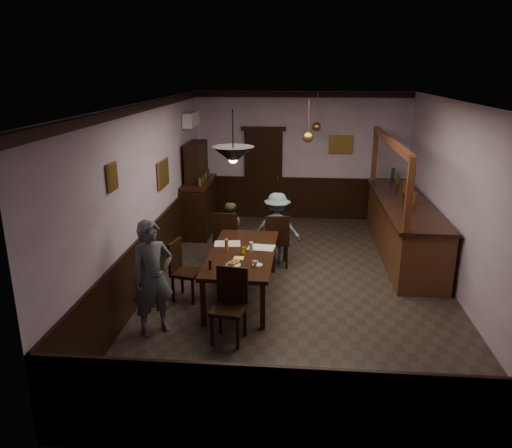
# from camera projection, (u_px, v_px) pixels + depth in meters

# --- Properties ---
(room) EXTENTS (5.01, 8.01, 3.01)m
(room) POSITION_uv_depth(u_px,v_px,m) (301.00, 199.00, 7.98)
(room) COLOR #2D2621
(room) RESTS_ON ground
(dining_table) EXTENTS (1.04, 2.22, 0.75)m
(dining_table) POSITION_uv_depth(u_px,v_px,m) (242.00, 256.00, 7.82)
(dining_table) COLOR black
(dining_table) RESTS_ON ground
(chair_far_left) EXTENTS (0.48, 0.48, 1.03)m
(chair_far_left) POSITION_uv_depth(u_px,v_px,m) (227.00, 236.00, 9.10)
(chair_far_left) COLOR black
(chair_far_left) RESTS_ON ground
(chair_far_right) EXTENTS (0.49, 0.49, 1.00)m
(chair_far_right) POSITION_uv_depth(u_px,v_px,m) (277.00, 239.00, 9.02)
(chair_far_right) COLOR black
(chair_far_right) RESTS_ON ground
(chair_near) EXTENTS (0.49, 0.49, 0.99)m
(chair_near) POSITION_uv_depth(u_px,v_px,m) (230.00, 301.00, 6.61)
(chair_near) COLOR black
(chair_near) RESTS_ON ground
(chair_side) EXTENTS (0.49, 0.49, 0.95)m
(chair_side) POSITION_uv_depth(u_px,v_px,m) (182.00, 268.00, 7.79)
(chair_side) COLOR black
(chair_side) RESTS_ON ground
(person_standing) EXTENTS (0.70, 0.66, 1.61)m
(person_standing) POSITION_uv_depth(u_px,v_px,m) (153.00, 278.00, 6.70)
(person_standing) COLOR #545860
(person_standing) RESTS_ON ground
(person_seated_left) EXTENTS (0.63, 0.54, 1.12)m
(person_seated_left) POSITION_uv_depth(u_px,v_px,m) (229.00, 231.00, 9.37)
(person_seated_left) COLOR brown
(person_seated_left) RESTS_ON ground
(person_seated_right) EXTENTS (0.91, 0.59, 1.33)m
(person_seated_right) POSITION_uv_depth(u_px,v_px,m) (277.00, 228.00, 9.25)
(person_seated_right) COLOR slate
(person_seated_right) RESTS_ON ground
(newspaper_left) EXTENTS (0.45, 0.35, 0.01)m
(newspaper_left) POSITION_uv_depth(u_px,v_px,m) (227.00, 244.00, 8.15)
(newspaper_left) COLOR silver
(newspaper_left) RESTS_ON dining_table
(newspaper_right) EXTENTS (0.45, 0.35, 0.01)m
(newspaper_right) POSITION_uv_depth(u_px,v_px,m) (261.00, 247.00, 7.98)
(newspaper_right) COLOR silver
(newspaper_right) RESTS_ON dining_table
(napkin) EXTENTS (0.15, 0.15, 0.00)m
(napkin) POSITION_uv_depth(u_px,v_px,m) (239.00, 258.00, 7.54)
(napkin) COLOR #EDE357
(napkin) RESTS_ON dining_table
(saucer) EXTENTS (0.15, 0.15, 0.01)m
(saucer) POSITION_uv_depth(u_px,v_px,m) (257.00, 265.00, 7.27)
(saucer) COLOR white
(saucer) RESTS_ON dining_table
(coffee_cup) EXTENTS (0.08, 0.08, 0.07)m
(coffee_cup) POSITION_uv_depth(u_px,v_px,m) (255.00, 263.00, 7.21)
(coffee_cup) COLOR white
(coffee_cup) RESTS_ON saucer
(pastry_plate) EXTENTS (0.22, 0.22, 0.01)m
(pastry_plate) POSITION_uv_depth(u_px,v_px,m) (233.00, 265.00, 7.26)
(pastry_plate) COLOR white
(pastry_plate) RESTS_ON dining_table
(pastry_ring_a) EXTENTS (0.13, 0.13, 0.04)m
(pastry_ring_a) POSITION_uv_depth(u_px,v_px,m) (232.00, 263.00, 7.25)
(pastry_ring_a) COLOR #C68C47
(pastry_ring_a) RESTS_ON pastry_plate
(pastry_ring_b) EXTENTS (0.13, 0.13, 0.04)m
(pastry_ring_b) POSITION_uv_depth(u_px,v_px,m) (236.00, 261.00, 7.32)
(pastry_ring_b) COLOR #C68C47
(pastry_ring_b) RESTS_ON pastry_plate
(soda_can) EXTENTS (0.07, 0.07, 0.12)m
(soda_can) POSITION_uv_depth(u_px,v_px,m) (244.00, 251.00, 7.68)
(soda_can) COLOR #EDAC13
(soda_can) RESTS_ON dining_table
(beer_glass) EXTENTS (0.06, 0.06, 0.20)m
(beer_glass) POSITION_uv_depth(u_px,v_px,m) (227.00, 245.00, 7.80)
(beer_glass) COLOR #BF721E
(beer_glass) RESTS_ON dining_table
(water_glass) EXTENTS (0.06, 0.06, 0.15)m
(water_glass) POSITION_uv_depth(u_px,v_px,m) (251.00, 247.00, 7.81)
(water_glass) COLOR silver
(water_glass) RESTS_ON dining_table
(pepper_mill) EXTENTS (0.04, 0.04, 0.14)m
(pepper_mill) POSITION_uv_depth(u_px,v_px,m) (210.00, 265.00, 7.10)
(pepper_mill) COLOR black
(pepper_mill) RESTS_ON dining_table
(sideboard) EXTENTS (0.54, 1.51, 2.00)m
(sideboard) POSITION_uv_depth(u_px,v_px,m) (199.00, 197.00, 10.92)
(sideboard) COLOR black
(sideboard) RESTS_ON ground
(bar_counter) EXTENTS (0.94, 4.04, 2.27)m
(bar_counter) POSITION_uv_depth(u_px,v_px,m) (403.00, 226.00, 9.67)
(bar_counter) COLOR #462512
(bar_counter) RESTS_ON ground
(door_back) EXTENTS (0.90, 0.06, 2.10)m
(door_back) POSITION_uv_depth(u_px,v_px,m) (263.00, 175.00, 11.95)
(door_back) COLOR black
(door_back) RESTS_ON ground
(ac_unit) EXTENTS (0.20, 0.85, 0.30)m
(ac_unit) POSITION_uv_depth(u_px,v_px,m) (191.00, 119.00, 10.65)
(ac_unit) COLOR white
(ac_unit) RESTS_ON ground
(picture_left_small) EXTENTS (0.04, 0.28, 0.36)m
(picture_left_small) POSITION_uv_depth(u_px,v_px,m) (112.00, 177.00, 6.47)
(picture_left_small) COLOR olive
(picture_left_small) RESTS_ON ground
(picture_left_large) EXTENTS (0.04, 0.62, 0.48)m
(picture_left_large) POSITION_uv_depth(u_px,v_px,m) (163.00, 174.00, 8.89)
(picture_left_large) COLOR olive
(picture_left_large) RESTS_ON ground
(picture_back) EXTENTS (0.55, 0.04, 0.42)m
(picture_back) POSITION_uv_depth(u_px,v_px,m) (341.00, 145.00, 11.58)
(picture_back) COLOR olive
(picture_back) RESTS_ON ground
(pendant_iron) EXTENTS (0.56, 0.56, 0.70)m
(pendant_iron) POSITION_uv_depth(u_px,v_px,m) (233.00, 155.00, 6.55)
(pendant_iron) COLOR black
(pendant_iron) RESTS_ON ground
(pendant_brass_mid) EXTENTS (0.20, 0.20, 0.81)m
(pendant_brass_mid) POSITION_uv_depth(u_px,v_px,m) (308.00, 137.00, 9.06)
(pendant_brass_mid) COLOR #BF8C3F
(pendant_brass_mid) RESTS_ON ground
(pendant_brass_far) EXTENTS (0.20, 0.20, 0.81)m
(pendant_brass_far) POSITION_uv_depth(u_px,v_px,m) (316.00, 127.00, 10.69)
(pendant_brass_far) COLOR #BF8C3F
(pendant_brass_far) RESTS_ON ground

